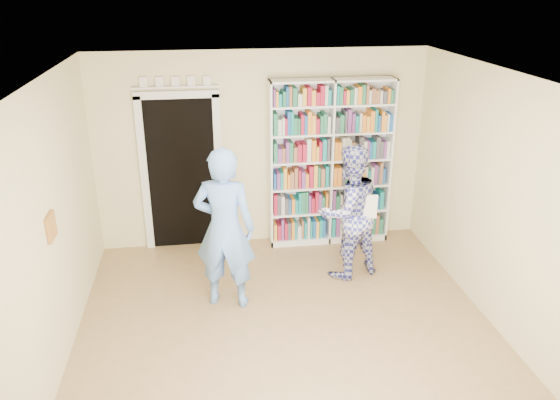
{
  "coord_description": "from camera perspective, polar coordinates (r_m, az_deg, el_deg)",
  "views": [
    {
      "loc": [
        -0.8,
        -4.64,
        3.53
      ],
      "look_at": [
        0.02,
        0.9,
        1.25
      ],
      "focal_mm": 35.0,
      "sensor_mm": 36.0,
      "label": 1
    }
  ],
  "objects": [
    {
      "name": "wall_right",
      "position": [
        5.97,
        23.1,
        -1.19
      ],
      "size": [
        0.0,
        5.0,
        5.0
      ],
      "primitive_type": "plane",
      "rotation": [
        1.57,
        0.0,
        -1.57
      ],
      "color": "beige",
      "rests_on": "floor"
    },
    {
      "name": "man_plaid",
      "position": [
        6.78,
        7.16,
        -1.26
      ],
      "size": [
        1.0,
        0.89,
        1.72
      ],
      "primitive_type": "imported",
      "rotation": [
        0.0,
        0.0,
        3.47
      ],
      "color": "#2F3192",
      "rests_on": "floor"
    },
    {
      "name": "man_blue",
      "position": [
        6.1,
        -5.81,
        -3.03
      ],
      "size": [
        0.79,
        0.62,
        1.9
      ],
      "primitive_type": "imported",
      "rotation": [
        0.0,
        0.0,
        2.88
      ],
      "color": "#6797E6",
      "rests_on": "floor"
    },
    {
      "name": "wall_back",
      "position": [
        7.51,
        -1.91,
        5.23
      ],
      "size": [
        4.5,
        0.0,
        4.5
      ],
      "primitive_type": "plane",
      "rotation": [
        1.57,
        0.0,
        0.0
      ],
      "color": "beige",
      "rests_on": "floor"
    },
    {
      "name": "ceiling",
      "position": [
        4.78,
        1.39,
        12.11
      ],
      "size": [
        5.0,
        5.0,
        0.0
      ],
      "primitive_type": "plane",
      "rotation": [
        3.14,
        0.0,
        0.0
      ],
      "color": "white",
      "rests_on": "wall_back"
    },
    {
      "name": "paper_sheet",
      "position": [
        6.57,
        9.21,
        -0.69
      ],
      "size": [
        0.21,
        0.05,
        0.3
      ],
      "primitive_type": "cube",
      "rotation": [
        0.0,
        0.0,
        -0.18
      ],
      "color": "white",
      "rests_on": "man_plaid"
    },
    {
      "name": "doorway",
      "position": [
        7.5,
        -10.26,
        3.5
      ],
      "size": [
        1.1,
        0.08,
        2.43
      ],
      "color": "black",
      "rests_on": "floor"
    },
    {
      "name": "floor",
      "position": [
        5.89,
        1.14,
        -14.74
      ],
      "size": [
        5.0,
        5.0,
        0.0
      ],
      "primitive_type": "plane",
      "color": "olive",
      "rests_on": "ground"
    },
    {
      "name": "wall_left",
      "position": [
        5.33,
        -23.4,
        -3.98
      ],
      "size": [
        0.0,
        5.0,
        5.0
      ],
      "primitive_type": "plane",
      "rotation": [
        1.57,
        0.0,
        1.57
      ],
      "color": "beige",
      "rests_on": "floor"
    },
    {
      "name": "bookshelf",
      "position": [
        7.57,
        5.24,
        3.9
      ],
      "size": [
        1.69,
        0.32,
        2.32
      ],
      "rotation": [
        0.0,
        0.0,
        -0.04
      ],
      "color": "white",
      "rests_on": "floor"
    },
    {
      "name": "wall_art",
      "position": [
        5.48,
        -22.8,
        -2.6
      ],
      "size": [
        0.03,
        0.25,
        0.25
      ],
      "primitive_type": "cube",
      "color": "brown",
      "rests_on": "wall_left"
    }
  ]
}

